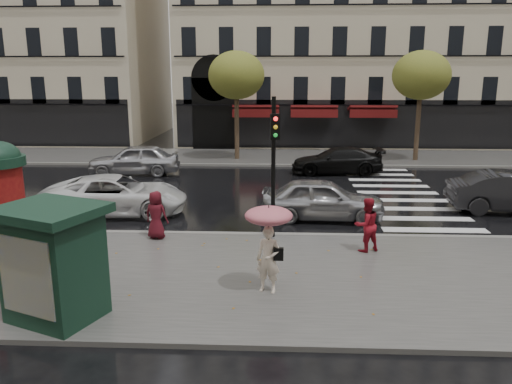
{
  "coord_description": "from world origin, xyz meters",
  "views": [
    {
      "loc": [
        0.54,
        -12.72,
        5.26
      ],
      "look_at": [
        -0.09,
        1.5,
        1.89
      ],
      "focal_mm": 35.0,
      "sensor_mm": 36.0,
      "label": 1
    }
  ],
  "objects_px": {
    "woman_umbrella": "(269,235)",
    "morris_column": "(1,199)",
    "car_silver": "(322,199)",
    "car_far_silver": "(134,160)",
    "woman_red": "(366,225)",
    "traffic_light": "(274,154)",
    "newsstand": "(53,261)",
    "car_black": "(337,161)",
    "car_white": "(115,195)",
    "man_burgundy": "(156,215)"
  },
  "relations": [
    {
      "from": "car_silver",
      "to": "traffic_light",
      "type": "bearing_deg",
      "value": 147.68
    },
    {
      "from": "woman_red",
      "to": "traffic_light",
      "type": "xyz_separation_m",
      "value": [
        -2.76,
        1.15,
        1.9
      ]
    },
    {
      "from": "woman_red",
      "to": "car_silver",
      "type": "relative_size",
      "value": 0.36
    },
    {
      "from": "morris_column",
      "to": "car_far_silver",
      "type": "distance_m",
      "value": 13.33
    },
    {
      "from": "woman_red",
      "to": "traffic_light",
      "type": "bearing_deg",
      "value": -47.44
    },
    {
      "from": "morris_column",
      "to": "car_black",
      "type": "bearing_deg",
      "value": 52.97
    },
    {
      "from": "man_burgundy",
      "to": "traffic_light",
      "type": "relative_size",
      "value": 0.35
    },
    {
      "from": "woman_red",
      "to": "newsstand",
      "type": "relative_size",
      "value": 0.63
    },
    {
      "from": "car_silver",
      "to": "car_black",
      "type": "bearing_deg",
      "value": -7.35
    },
    {
      "from": "woman_umbrella",
      "to": "traffic_light",
      "type": "bearing_deg",
      "value": 88.95
    },
    {
      "from": "morris_column",
      "to": "car_silver",
      "type": "bearing_deg",
      "value": 29.98
    },
    {
      "from": "woman_umbrella",
      "to": "woman_red",
      "type": "height_order",
      "value": "woman_umbrella"
    },
    {
      "from": "traffic_light",
      "to": "car_silver",
      "type": "distance_m",
      "value": 3.75
    },
    {
      "from": "car_white",
      "to": "car_black",
      "type": "distance_m",
      "value": 12.66
    },
    {
      "from": "woman_umbrella",
      "to": "morris_column",
      "type": "relative_size",
      "value": 0.56
    },
    {
      "from": "man_burgundy",
      "to": "newsstand",
      "type": "xyz_separation_m",
      "value": [
        -0.87,
        -5.4,
        0.51
      ]
    },
    {
      "from": "newsstand",
      "to": "car_white",
      "type": "relative_size",
      "value": 0.47
    },
    {
      "from": "woman_umbrella",
      "to": "man_burgundy",
      "type": "distance_m",
      "value": 5.38
    },
    {
      "from": "woman_red",
      "to": "newsstand",
      "type": "bearing_deg",
      "value": 6.55
    },
    {
      "from": "woman_umbrella",
      "to": "car_far_silver",
      "type": "relative_size",
      "value": 0.46
    },
    {
      "from": "morris_column",
      "to": "car_white",
      "type": "height_order",
      "value": "morris_column"
    },
    {
      "from": "woman_red",
      "to": "car_far_silver",
      "type": "bearing_deg",
      "value": -73.62
    },
    {
      "from": "woman_umbrella",
      "to": "traffic_light",
      "type": "relative_size",
      "value": 0.49
    },
    {
      "from": "woman_umbrella",
      "to": "woman_red",
      "type": "relative_size",
      "value": 1.35
    },
    {
      "from": "car_silver",
      "to": "car_far_silver",
      "type": "distance_m",
      "value": 12.3
    },
    {
      "from": "car_black",
      "to": "car_far_silver",
      "type": "height_order",
      "value": "car_far_silver"
    },
    {
      "from": "woman_umbrella",
      "to": "car_silver",
      "type": "distance_m",
      "value": 7.0
    },
    {
      "from": "car_silver",
      "to": "car_black",
      "type": "distance_m",
      "value": 8.97
    },
    {
      "from": "newsstand",
      "to": "traffic_light",
      "type": "bearing_deg",
      "value": 50.77
    },
    {
      "from": "traffic_light",
      "to": "car_silver",
      "type": "relative_size",
      "value": 0.99
    },
    {
      "from": "car_white",
      "to": "woman_red",
      "type": "bearing_deg",
      "value": -121.09
    },
    {
      "from": "woman_umbrella",
      "to": "morris_column",
      "type": "xyz_separation_m",
      "value": [
        -7.23,
        1.45,
        0.42
      ]
    },
    {
      "from": "woman_umbrella",
      "to": "woman_red",
      "type": "distance_m",
      "value": 4.15
    },
    {
      "from": "car_silver",
      "to": "man_burgundy",
      "type": "bearing_deg",
      "value": 119.45
    },
    {
      "from": "car_silver",
      "to": "newsstand",
      "type": "bearing_deg",
      "value": 144.56
    },
    {
      "from": "morris_column",
      "to": "traffic_light",
      "type": "bearing_deg",
      "value": 20.08
    },
    {
      "from": "traffic_light",
      "to": "woman_umbrella",
      "type": "bearing_deg",
      "value": -91.05
    },
    {
      "from": "woman_umbrella",
      "to": "morris_column",
      "type": "distance_m",
      "value": 7.39
    },
    {
      "from": "newsstand",
      "to": "car_silver",
      "type": "bearing_deg",
      "value": 52.12
    },
    {
      "from": "car_black",
      "to": "morris_column",
      "type": "bearing_deg",
      "value": -39.6
    },
    {
      "from": "car_far_silver",
      "to": "car_silver",
      "type": "bearing_deg",
      "value": 41.67
    },
    {
      "from": "traffic_light",
      "to": "newsstand",
      "type": "relative_size",
      "value": 1.74
    },
    {
      "from": "car_white",
      "to": "car_black",
      "type": "relative_size",
      "value": 1.11
    },
    {
      "from": "woman_red",
      "to": "traffic_light",
      "type": "distance_m",
      "value": 3.54
    },
    {
      "from": "traffic_light",
      "to": "car_far_silver",
      "type": "height_order",
      "value": "traffic_light"
    },
    {
      "from": "woman_red",
      "to": "car_black",
      "type": "distance_m",
      "value": 12.57
    },
    {
      "from": "man_burgundy",
      "to": "morris_column",
      "type": "bearing_deg",
      "value": 48.41
    },
    {
      "from": "newsstand",
      "to": "car_silver",
      "type": "xyz_separation_m",
      "value": [
        6.39,
        8.21,
        -0.63
      ]
    },
    {
      "from": "woman_red",
      "to": "newsstand",
      "type": "distance_m",
      "value": 8.63
    },
    {
      "from": "traffic_light",
      "to": "newsstand",
      "type": "height_order",
      "value": "traffic_light"
    }
  ]
}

